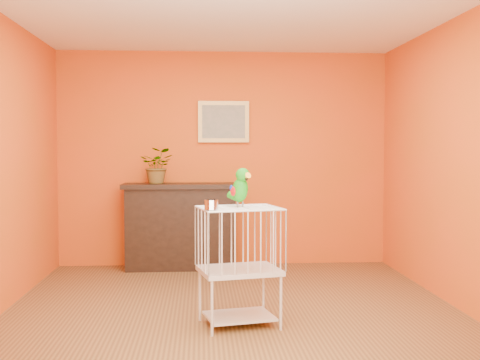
{
  "coord_description": "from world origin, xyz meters",
  "views": [
    {
      "loc": [
        -0.28,
        -5.1,
        1.42
      ],
      "look_at": [
        0.03,
        -0.33,
        1.17
      ],
      "focal_mm": 45.0,
      "sensor_mm": 36.0,
      "label": 1
    }
  ],
  "objects": [
    {
      "name": "room_shell",
      "position": [
        0.0,
        0.0,
        1.58
      ],
      "size": [
        4.5,
        4.5,
        4.5
      ],
      "color": "#DE4A14",
      "rests_on": "ground"
    },
    {
      "name": "parrot",
      "position": [
        0.04,
        -0.29,
        1.12
      ],
      "size": [
        0.21,
        0.27,
        0.32
      ],
      "rotation": [
        0.0,
        0.0,
        0.53
      ],
      "color": "#59544C",
      "rests_on": "birdcage"
    },
    {
      "name": "framed_picture",
      "position": [
        0.0,
        2.22,
        1.75
      ],
      "size": [
        0.62,
        0.04,
        0.5
      ],
      "color": "#A97F3C",
      "rests_on": "room_shell"
    },
    {
      "name": "console_cabinet",
      "position": [
        -0.52,
        2.01,
        0.51
      ],
      "size": [
        1.36,
        0.49,
        1.01
      ],
      "color": "black",
      "rests_on": "ground"
    },
    {
      "name": "ground",
      "position": [
        0.0,
        0.0,
        0.0
      ],
      "size": [
        4.5,
        4.5,
        0.0
      ],
      "primitive_type": "plane",
      "color": "brown",
      "rests_on": "ground"
    },
    {
      "name": "feed_cup",
      "position": [
        -0.2,
        -0.54,
        1.0
      ],
      "size": [
        0.11,
        0.11,
        0.07
      ],
      "primitive_type": "cylinder",
      "color": "silver",
      "rests_on": "birdcage"
    },
    {
      "name": "birdcage",
      "position": [
        0.03,
        -0.33,
        0.5
      ],
      "size": [
        0.71,
        0.6,
        0.95
      ],
      "rotation": [
        0.0,
        0.0,
        0.22
      ],
      "color": "silver",
      "rests_on": "ground"
    },
    {
      "name": "potted_plant",
      "position": [
        -0.78,
        2.01,
        1.18
      ],
      "size": [
        0.42,
        0.46,
        0.33
      ],
      "primitive_type": "imported",
      "rotation": [
        0.0,
        0.0,
        -0.11
      ],
      "color": "#26722D",
      "rests_on": "console_cabinet"
    }
  ]
}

